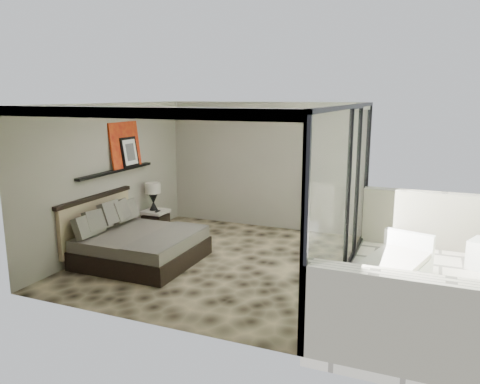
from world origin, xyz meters
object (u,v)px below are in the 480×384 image
at_px(lounger, 393,269).
at_px(table_lamp, 153,193).
at_px(nightstand, 156,223).
at_px(bed, 136,243).

bearing_deg(lounger, table_lamp, -174.22).
bearing_deg(nightstand, bed, -79.91).
distance_m(nightstand, lounger, 5.03).
distance_m(bed, nightstand, 1.69).
distance_m(bed, table_lamp, 1.80).
bearing_deg(bed, lounger, 10.02).
relative_size(nightstand, table_lamp, 0.82).
relative_size(bed, nightstand, 4.05).
distance_m(bed, lounger, 4.43).
bearing_deg(lounger, bed, -154.98).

